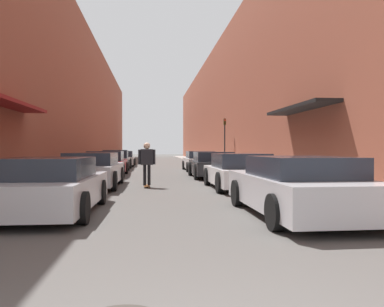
{
  "coord_description": "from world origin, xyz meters",
  "views": [
    {
      "loc": [
        -0.41,
        -1.7,
        1.4
      ],
      "look_at": [
        1.13,
        12.21,
        1.23
      ],
      "focal_mm": 35.0,
      "sensor_mm": 36.0,
      "label": 1
    }
  ],
  "objects_px": {
    "parked_car_right_2": "(212,165)",
    "parked_car_left_1": "(93,170)",
    "parked_car_left_4": "(123,159)",
    "skateboarder": "(147,160)",
    "traffic_light": "(225,137)",
    "parked_car_left_2": "(106,164)",
    "parked_car_right_1": "(239,172)",
    "parked_car_right_3": "(200,161)",
    "parked_car_right_0": "(297,187)",
    "parked_car_left_3": "(116,160)",
    "parked_car_left_0": "(49,186)"
  },
  "relations": [
    {
      "from": "traffic_light",
      "to": "parked_car_left_2",
      "type": "bearing_deg",
      "value": -138.59
    },
    {
      "from": "parked_car_left_3",
      "to": "parked_car_right_3",
      "type": "distance_m",
      "value": 5.72
    },
    {
      "from": "parked_car_left_2",
      "to": "parked_car_right_1",
      "type": "xyz_separation_m",
      "value": [
        5.38,
        -7.04,
        -0.02
      ]
    },
    {
      "from": "parked_car_left_3",
      "to": "parked_car_right_3",
      "type": "height_order",
      "value": "parked_car_left_3"
    },
    {
      "from": "parked_car_left_1",
      "to": "parked_car_left_3",
      "type": "bearing_deg",
      "value": 91.06
    },
    {
      "from": "parked_car_right_2",
      "to": "skateboarder",
      "type": "bearing_deg",
      "value": -125.54
    },
    {
      "from": "parked_car_left_3",
      "to": "traffic_light",
      "type": "distance_m",
      "value": 7.87
    },
    {
      "from": "parked_car_left_1",
      "to": "skateboarder",
      "type": "relative_size",
      "value": 2.82
    },
    {
      "from": "parked_car_right_1",
      "to": "parked_car_left_3",
      "type": "bearing_deg",
      "value": 112.93
    },
    {
      "from": "parked_car_left_0",
      "to": "parked_car_right_1",
      "type": "xyz_separation_m",
      "value": [
        5.26,
        4.53,
        0.01
      ]
    },
    {
      "from": "parked_car_right_0",
      "to": "parked_car_right_1",
      "type": "bearing_deg",
      "value": 89.55
    },
    {
      "from": "parked_car_left_0",
      "to": "parked_car_left_4",
      "type": "relative_size",
      "value": 0.88
    },
    {
      "from": "parked_car_left_1",
      "to": "parked_car_right_0",
      "type": "relative_size",
      "value": 1.02
    },
    {
      "from": "parked_car_right_1",
      "to": "parked_car_right_2",
      "type": "bearing_deg",
      "value": 90.87
    },
    {
      "from": "parked_car_right_1",
      "to": "parked_car_right_2",
      "type": "xyz_separation_m",
      "value": [
        -0.08,
        5.23,
        0.02
      ]
    },
    {
      "from": "parked_car_right_2",
      "to": "parked_car_right_1",
      "type": "bearing_deg",
      "value": -89.13
    },
    {
      "from": "parked_car_left_2",
      "to": "skateboarder",
      "type": "bearing_deg",
      "value": -70.84
    },
    {
      "from": "parked_car_right_0",
      "to": "parked_car_left_0",
      "type": "bearing_deg",
      "value": 171.3
    },
    {
      "from": "parked_car_left_4",
      "to": "parked_car_left_2",
      "type": "bearing_deg",
      "value": -90.23
    },
    {
      "from": "parked_car_right_3",
      "to": "parked_car_right_0",
      "type": "bearing_deg",
      "value": -90.28
    },
    {
      "from": "parked_car_right_3",
      "to": "traffic_light",
      "type": "distance_m",
      "value": 3.89
    },
    {
      "from": "parked_car_left_4",
      "to": "parked_car_left_1",
      "type": "bearing_deg",
      "value": -89.49
    },
    {
      "from": "parked_car_left_2",
      "to": "parked_car_right_3",
      "type": "distance_m",
      "value": 6.72
    },
    {
      "from": "parked_car_left_1",
      "to": "parked_car_left_3",
      "type": "xyz_separation_m",
      "value": [
        -0.22,
        11.69,
        0.02
      ]
    },
    {
      "from": "parked_car_left_2",
      "to": "parked_car_right_0",
      "type": "height_order",
      "value": "parked_car_left_2"
    },
    {
      "from": "parked_car_right_2",
      "to": "parked_car_right_0",
      "type": "bearing_deg",
      "value": -89.8
    },
    {
      "from": "parked_car_right_2",
      "to": "traffic_light",
      "type": "relative_size",
      "value": 1.21
    },
    {
      "from": "parked_car_right_1",
      "to": "parked_car_right_3",
      "type": "bearing_deg",
      "value": 89.8
    },
    {
      "from": "parked_car_right_2",
      "to": "parked_car_left_1",
      "type": "bearing_deg",
      "value": -140.92
    },
    {
      "from": "parked_car_left_4",
      "to": "skateboarder",
      "type": "bearing_deg",
      "value": -83.0
    },
    {
      "from": "parked_car_left_4",
      "to": "parked_car_right_2",
      "type": "relative_size",
      "value": 1.13
    },
    {
      "from": "skateboarder",
      "to": "parked_car_left_3",
      "type": "bearing_deg",
      "value": 100.33
    },
    {
      "from": "parked_car_right_2",
      "to": "parked_car_right_3",
      "type": "xyz_separation_m",
      "value": [
        0.12,
        5.78,
        -0.01
      ]
    },
    {
      "from": "traffic_light",
      "to": "parked_car_right_1",
      "type": "bearing_deg",
      "value": -99.22
    },
    {
      "from": "parked_car_right_3",
      "to": "skateboarder",
      "type": "xyz_separation_m",
      "value": [
        -3.26,
        -10.18,
        0.39
      ]
    },
    {
      "from": "parked_car_left_1",
      "to": "parked_car_right_3",
      "type": "bearing_deg",
      "value": 62.23
    },
    {
      "from": "skateboarder",
      "to": "parked_car_left_1",
      "type": "bearing_deg",
      "value": 172.56
    },
    {
      "from": "parked_car_right_1",
      "to": "parked_car_left_2",
      "type": "bearing_deg",
      "value": 127.42
    },
    {
      "from": "parked_car_right_0",
      "to": "parked_car_left_4",
      "type": "bearing_deg",
      "value": 102.77
    },
    {
      "from": "parked_car_left_0",
      "to": "parked_car_right_2",
      "type": "xyz_separation_m",
      "value": [
        5.18,
        9.76,
        0.03
      ]
    },
    {
      "from": "parked_car_left_1",
      "to": "traffic_light",
      "type": "height_order",
      "value": "traffic_light"
    },
    {
      "from": "parked_car_left_1",
      "to": "skateboarder",
      "type": "distance_m",
      "value": 2.02
    },
    {
      "from": "parked_car_right_0",
      "to": "parked_car_right_2",
      "type": "distance_m",
      "value": 10.56
    },
    {
      "from": "parked_car_right_1",
      "to": "traffic_light",
      "type": "distance_m",
      "value": 14.03
    },
    {
      "from": "parked_car_left_0",
      "to": "parked_car_left_3",
      "type": "distance_m",
      "value": 17.31
    },
    {
      "from": "parked_car_left_4",
      "to": "parked_car_right_2",
      "type": "xyz_separation_m",
      "value": [
        5.26,
        -12.82,
        0.03
      ]
    },
    {
      "from": "parked_car_left_2",
      "to": "parked_car_right_1",
      "type": "bearing_deg",
      "value": -52.58
    },
    {
      "from": "parked_car_left_0",
      "to": "parked_car_left_2",
      "type": "bearing_deg",
      "value": 90.61
    },
    {
      "from": "traffic_light",
      "to": "parked_car_right_2",
      "type": "bearing_deg",
      "value": -105.17
    },
    {
      "from": "parked_car_right_0",
      "to": "parked_car_left_3",
      "type": "bearing_deg",
      "value": 106.5
    }
  ]
}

